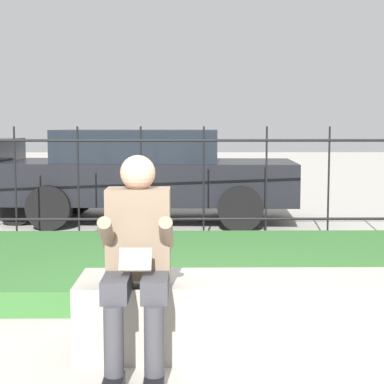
# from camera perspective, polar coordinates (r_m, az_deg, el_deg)

# --- Properties ---
(ground_plane) EXTENTS (60.00, 60.00, 0.00)m
(ground_plane) POSITION_cam_1_polar(r_m,az_deg,el_deg) (4.29, 2.60, -13.89)
(ground_plane) COLOR #A8A399
(stone_bench) EXTENTS (2.46, 0.59, 0.48)m
(stone_bench) POSITION_cam_1_polar(r_m,az_deg,el_deg) (4.25, 6.87, -11.06)
(stone_bench) COLOR gray
(stone_bench) RESTS_ON ground_plane
(person_seated_reader) EXTENTS (0.42, 0.73, 1.28)m
(person_seated_reader) POSITION_cam_1_polar(r_m,az_deg,el_deg) (3.78, -4.89, -5.51)
(person_seated_reader) COLOR black
(person_seated_reader) RESTS_ON ground_plane
(grass_berm) EXTENTS (10.54, 2.80, 0.21)m
(grass_berm) POSITION_cam_1_polar(r_m,az_deg,el_deg) (6.28, 1.52, -6.47)
(grass_berm) COLOR #33662D
(grass_berm) RESTS_ON ground_plane
(iron_fence) EXTENTS (8.54, 0.03, 1.44)m
(iron_fence) POSITION_cam_1_polar(r_m,az_deg,el_deg) (7.94, 1.05, 0.94)
(iron_fence) COLOR black
(iron_fence) RESTS_ON ground_plane
(car_parked_center) EXTENTS (4.37, 2.06, 1.39)m
(car_parked_center) POSITION_cam_1_polar(r_m,az_deg,el_deg) (9.66, -3.98, 1.72)
(car_parked_center) COLOR black
(car_parked_center) RESTS_ON ground_plane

